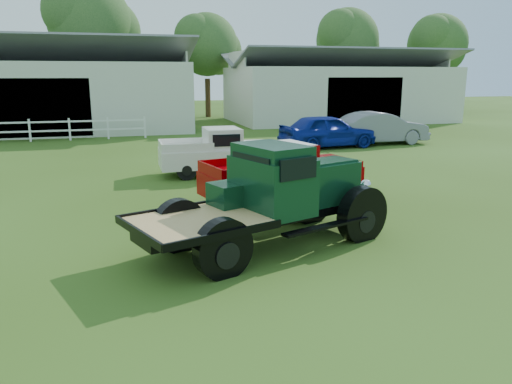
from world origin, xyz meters
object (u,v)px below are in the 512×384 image
object	(u,v)px
red_pickup	(282,173)
vintage_flatbed	(268,197)
misc_car_grey	(379,128)
misc_car_blue	(328,131)
white_pickup	(220,152)

from	to	relation	value
red_pickup	vintage_flatbed	bearing A→B (deg)	-125.70
vintage_flatbed	misc_car_grey	bearing A→B (deg)	33.25
red_pickup	misc_car_blue	size ratio (longest dim) A/B	0.96
misc_car_blue	misc_car_grey	distance (m)	3.09
vintage_flatbed	misc_car_blue	world-z (taller)	vintage_flatbed
vintage_flatbed	red_pickup	xyz separation A→B (m)	(1.47, 3.42, -0.23)
white_pickup	vintage_flatbed	bearing A→B (deg)	-93.82
red_pickup	white_pickup	world-z (taller)	red_pickup
red_pickup	white_pickup	bearing A→B (deg)	88.38
vintage_flatbed	misc_car_grey	xyz separation A→B (m)	(10.11, 13.42, -0.25)
vintage_flatbed	red_pickup	distance (m)	3.73
white_pickup	misc_car_grey	distance (m)	11.00
vintage_flatbed	misc_car_blue	distance (m)	14.79
white_pickup	misc_car_blue	xyz separation A→B (m)	(6.42, 5.16, 0.00)
red_pickup	misc_car_blue	world-z (taller)	red_pickup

